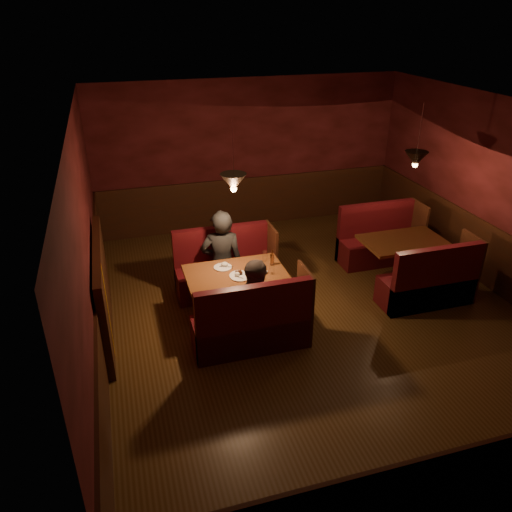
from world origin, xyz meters
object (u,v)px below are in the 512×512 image
object	(u,v)px
diner_a	(221,244)
main_table	(237,282)
main_bench_far	(225,272)
second_bench_near	(430,286)
second_table	(402,251)
second_bench_far	(379,243)
main_bench_near	(253,327)
diner_b	(259,291)

from	to	relation	value
diner_a	main_table	bearing A→B (deg)	103.83
main_bench_far	second_bench_near	bearing A→B (deg)	-24.30
main_table	second_table	size ratio (longest dim) A/B	1.07
main_bench_far	second_bench_far	size ratio (longest dim) A/B	1.06
main_table	main_bench_far	world-z (taller)	main_bench_far
main_bench_near	diner_a	distance (m)	1.55
diner_a	diner_b	world-z (taller)	diner_a
main_bench_far	second_bench_near	distance (m)	3.11
main_bench_far	second_table	bearing A→B (deg)	-10.17
main_table	second_bench_far	distance (m)	3.05
second_bench_far	second_bench_near	bearing A→B (deg)	-90.00
second_bench_far	second_bench_near	world-z (taller)	same
diner_b	main_bench_near	bearing A→B (deg)	-112.11
main_bench_near	diner_a	bearing A→B (deg)	93.04
main_bench_near	second_table	world-z (taller)	main_bench_near
main_bench_far	main_table	bearing A→B (deg)	-91.25
diner_a	second_table	bearing A→B (deg)	-178.71
main_bench_near	diner_b	bearing A→B (deg)	54.22
main_bench_far	second_table	world-z (taller)	main_bench_far
second_table	second_bench_far	size ratio (longest dim) A/B	0.90
main_table	second_bench_near	world-z (taller)	second_bench_near
main_bench_far	main_bench_near	bearing A→B (deg)	-90.00
main_table	diner_b	xyz separation A→B (m)	(0.14, -0.62, 0.19)
main_table	second_bench_near	size ratio (longest dim) A/B	0.97
main_bench_near	diner_b	size ratio (longest dim) A/B	1.00
second_bench_near	second_table	bearing A→B (deg)	92.20
second_bench_far	diner_a	world-z (taller)	diner_a
diner_b	second_bench_far	bearing A→B (deg)	45.48
second_table	main_table	bearing A→B (deg)	-174.20
main_bench_near	second_table	distance (m)	3.01
diner_b	second_table	bearing A→B (deg)	32.32
second_table	second_bench_far	bearing A→B (deg)	87.80
second_bench_near	diner_a	xyz separation A→B (m)	(-2.91, 1.15, 0.56)
second_table	second_bench_far	world-z (taller)	second_bench_far
main_bench_far	diner_b	bearing A→B (deg)	-84.98
main_bench_far	diner_b	distance (m)	1.48
main_table	second_bench_far	bearing A→B (deg)	20.45
main_table	diner_b	world-z (taller)	diner_b
second_table	diner_a	bearing A→B (deg)	172.65
main_bench_near	second_bench_near	xyz separation A→B (m)	(2.83, 0.30, -0.01)
main_bench_near	diner_a	world-z (taller)	diner_a
second_table	second_bench_far	distance (m)	0.81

